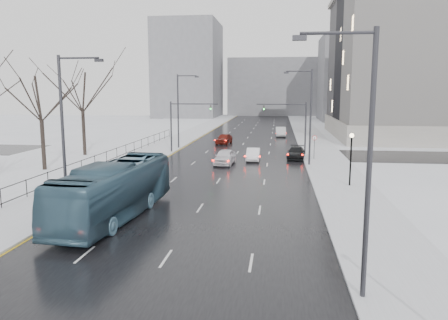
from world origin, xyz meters
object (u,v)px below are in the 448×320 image
at_px(streetlight_r_mid, 308,112).
at_px(streetlight_l_near, 66,126).
at_px(no_uturn_sign, 314,140).
at_px(tree_park_d, 45,171).
at_px(bus, 115,190).
at_px(mast_signal_right, 297,122).
at_px(sedan_right_far, 296,153).
at_px(streetlight_l_far, 180,107).
at_px(streetlight_r_near, 363,153).
at_px(mast_signal_left, 179,121).
at_px(lamppost_r_mid, 351,152).
at_px(sedan_right_distant, 281,132).
at_px(sedan_center_near, 225,157).
at_px(sedan_center_far, 224,139).
at_px(sedan_right_near, 253,154).
at_px(tree_park_e, 85,156).

xyz_separation_m(streetlight_r_mid, streetlight_l_near, (-16.33, -20.00, 0.00)).
bearing_deg(no_uturn_sign, tree_park_d, -159.68).
bearing_deg(bus, mast_signal_right, 71.39).
xyz_separation_m(mast_signal_right, sedan_right_far, (-0.13, -3.34, -3.38)).
height_order(streetlight_r_mid, streetlight_l_near, same).
bearing_deg(streetlight_l_far, bus, -84.14).
distance_m(streetlight_r_near, mast_signal_left, 41.06).
height_order(lamppost_r_mid, sedan_right_distant, lamppost_r_mid).
distance_m(lamppost_r_mid, sedan_right_far, 15.30).
xyz_separation_m(streetlight_r_near, mast_signal_right, (-0.84, 38.00, -1.51)).
bearing_deg(bus, streetlight_r_near, -31.09).
bearing_deg(bus, tree_park_d, 135.47).
bearing_deg(bus, sedan_right_distant, 82.65).
bearing_deg(bus, streetlight_l_far, 100.07).
relative_size(streetlight_l_near, lamppost_r_mid, 2.34).
relative_size(lamppost_r_mid, no_uturn_sign, 1.59).
xyz_separation_m(streetlight_l_near, sedan_center_near, (7.67, 19.71, -4.77)).
bearing_deg(no_uturn_sign, sedan_center_far, 130.99).
relative_size(no_uturn_sign, sedan_right_near, 0.64).
relative_size(no_uturn_sign, sedan_right_distant, 0.55).
height_order(lamppost_r_mid, no_uturn_sign, lamppost_r_mid).
bearing_deg(streetlight_l_far, lamppost_r_mid, -48.94).
bearing_deg(streetlight_r_mid, sedan_right_far, 101.73).
distance_m(streetlight_l_near, lamppost_r_mid, 21.78).
bearing_deg(mast_signal_right, streetlight_r_near, -88.73).
xyz_separation_m(streetlight_l_far, mast_signal_right, (15.49, -4.00, -1.51)).
distance_m(tree_park_d, sedan_center_far, 28.18).
relative_size(bus, sedan_right_near, 2.95).
height_order(streetlight_r_near, streetlight_l_near, same).
bearing_deg(mast_signal_left, sedan_right_near, -28.61).
bearing_deg(tree_park_d, streetlight_l_near, -55.47).
height_order(tree_park_e, sedan_center_near, tree_park_e).
height_order(sedan_right_near, sedan_center_far, sedan_center_far).
distance_m(tree_park_e, sedan_right_near, 20.61).
bearing_deg(streetlight_r_near, mast_signal_left, 112.18).
height_order(tree_park_d, mast_signal_right, mast_signal_right).
bearing_deg(bus, lamppost_r_mid, 38.61).
distance_m(streetlight_l_far, bus, 33.21).
distance_m(tree_park_d, sedan_right_near, 21.98).
distance_m(mast_signal_right, sedan_center_far, 14.57).
relative_size(no_uturn_sign, sedan_right_far, 0.57).
height_order(tree_park_e, mast_signal_left, tree_park_e).
height_order(lamppost_r_mid, sedan_right_near, lamppost_r_mid).
distance_m(tree_park_d, bus, 19.79).
relative_size(streetlight_l_far, no_uturn_sign, 3.70).
relative_size(streetlight_l_far, mast_signal_right, 1.54).
distance_m(mast_signal_right, sedan_center_near, 11.86).
bearing_deg(tree_park_e, mast_signal_right, 8.90).
xyz_separation_m(streetlight_l_near, streetlight_l_far, (0.00, 32.00, 0.00)).
distance_m(no_uturn_sign, sedan_center_near, 10.71).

